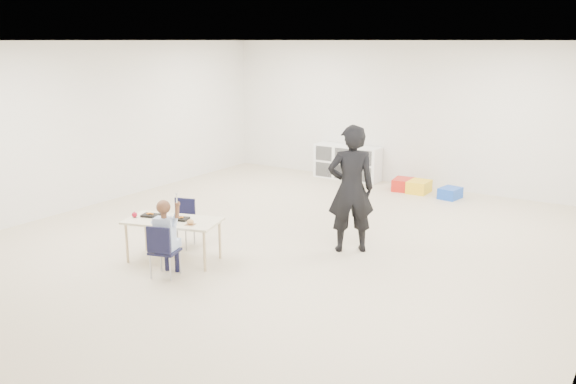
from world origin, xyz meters
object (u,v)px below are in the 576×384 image
Objects in this scene: chair_near at (165,250)px; adult at (351,189)px; child at (164,235)px; table at (174,240)px; cubby_shelf at (347,162)px.

adult reaches higher than chair_near.
child is 2.54m from adult.
child is (0.29, -0.46, 0.24)m from table.
adult is (1.75, 1.60, 0.59)m from table.
cubby_shelf is 0.81× the size of adult.
child reaches higher than cubby_shelf.
cubby_shelf reaches higher than chair_near.
table is 0.55m from chair_near.
child is at bearing 17.92° from adult.
table is at bearing 106.02° from chair_near.
chair_near is 0.48× the size of cubby_shelf.
adult reaches higher than child.
cubby_shelf is 4.48m from adult.
child is (0.00, 0.00, 0.19)m from chair_near.
adult is at bearing 26.32° from table.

